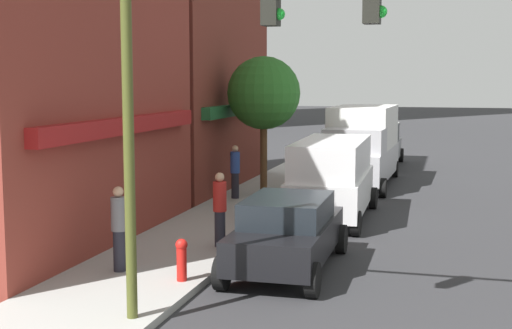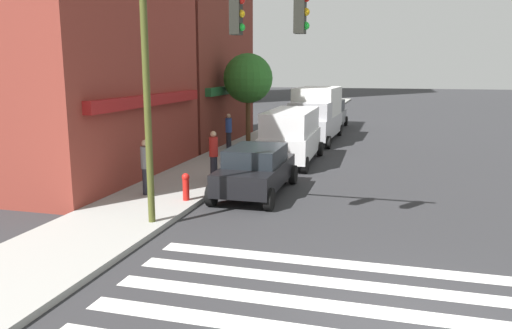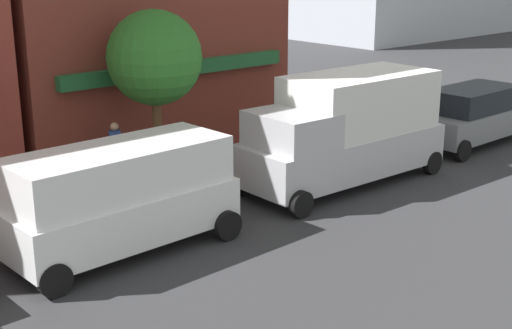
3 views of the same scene
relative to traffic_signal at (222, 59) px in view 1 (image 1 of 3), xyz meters
The scene contains 11 objects.
storefront_row 12.18m from the traffic_signal, 33.52° to the left, with size 18.62×5.30×12.33m.
traffic_signal is the anchor object (origin of this frame).
sedan_black 5.46m from the traffic_signal, ahead, with size 4.43×2.02×1.59m.
van_white 10.39m from the traffic_signal, ahead, with size 5.06×2.22×2.34m.
box_truck_silver 17.25m from the traffic_signal, ahead, with size 6.26×2.42×3.04m.
suv_grey 23.59m from the traffic_signal, ahead, with size 4.72×2.12×1.94m.
pedestrian_blue_shirt 12.82m from the traffic_signal, 16.19° to the left, with size 0.32×0.32×1.77m.
pedestrian_red_jacket 6.43m from the traffic_signal, 18.84° to the left, with size 0.32×0.32×1.77m.
pedestrian_grey_coat 5.23m from the traffic_signal, 50.09° to the left, with size 0.32×0.32×1.77m.
fire_hydrant 4.69m from the traffic_signal, 35.22° to the left, with size 0.24×0.24×0.84m.
street_tree 13.04m from the traffic_signal, 11.95° to the left, with size 2.46×2.46×4.71m.
Camera 1 is at (-6.79, 1.37, 4.10)m, focal length 50.00 mm.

